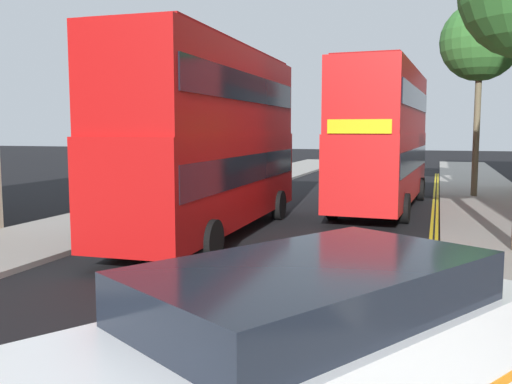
% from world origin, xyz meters
% --- Properties ---
extents(sidewalk_left, '(4.00, 80.00, 0.14)m').
position_xyz_m(sidewalk_left, '(-6.50, 16.00, 0.07)').
color(sidewalk_left, '#9E9991').
rests_on(sidewalk_left, ground).
extents(kerb_line_outer, '(0.10, 56.00, 0.01)m').
position_xyz_m(kerb_line_outer, '(4.40, 14.00, 0.00)').
color(kerb_line_outer, yellow).
rests_on(kerb_line_outer, ground).
extents(kerb_line_inner, '(0.10, 56.00, 0.01)m').
position_xyz_m(kerb_line_inner, '(4.24, 14.00, 0.00)').
color(kerb_line_inner, yellow).
rests_on(kerb_line_inner, ground).
extents(double_decker_bus_away, '(3.00, 10.87, 5.64)m').
position_xyz_m(double_decker_bus_away, '(-2.13, 14.79, 3.03)').
color(double_decker_bus_away, '#B20F0F').
rests_on(double_decker_bus_away, ground).
extents(double_decker_bus_oncoming, '(3.16, 10.91, 5.64)m').
position_xyz_m(double_decker_bus_oncoming, '(2.25, 22.11, 3.03)').
color(double_decker_bus_oncoming, red).
rests_on(double_decker_bus_oncoming, ground).
extents(street_tree_near, '(3.55, 3.55, 8.79)m').
position_xyz_m(street_tree_near, '(5.99, 26.83, 7.11)').
color(street_tree_near, '#6B6047').
rests_on(street_tree_near, sidewalk_right).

